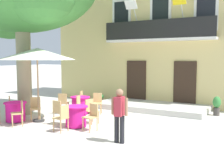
{
  "coord_description": "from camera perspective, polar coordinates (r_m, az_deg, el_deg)",
  "views": [
    {
      "loc": [
        5.94,
        -8.49,
        2.52
      ],
      "look_at": [
        -0.21,
        2.19,
        1.3
      ],
      "focal_mm": 44.52,
      "sensor_mm": 36.0,
      "label": 1
    }
  ],
  "objects": [
    {
      "name": "ground_plane",
      "position": [
        10.67,
        -4.97,
        -8.03
      ],
      "size": [
        120.0,
        120.0,
        0.0
      ],
      "primitive_type": "plane",
      "color": "beige"
    },
    {
      "name": "building_facade",
      "position": [
        16.3,
        12.35,
        9.84
      ],
      "size": [
        13.0,
        5.09,
        7.5
      ],
      "color": "#DBC67F",
      "rests_on": "ground"
    },
    {
      "name": "entrance_step_platform",
      "position": [
        13.5,
        7.96,
        -4.62
      ],
      "size": [
        5.28,
        2.32,
        0.25
      ],
      "primitive_type": "cube",
      "color": "silver",
      "rests_on": "ground"
    },
    {
      "name": "cafe_table_near_tree",
      "position": [
        11.44,
        -19.21,
        -5.38
      ],
      "size": [
        0.86,
        0.86,
        0.76
      ],
      "color": "#DB1984",
      "rests_on": "ground"
    },
    {
      "name": "cafe_chair_near_tree_0",
      "position": [
        11.44,
        -15.45,
        -4.57
      ],
      "size": [
        0.57,
        0.57,
        0.91
      ],
      "color": "tan",
      "rests_on": "ground"
    },
    {
      "name": "cafe_chair_near_tree_1",
      "position": [
        12.15,
        -19.8,
        -4.12
      ],
      "size": [
        0.56,
        0.56,
        0.91
      ],
      "color": "tan",
      "rests_on": "ground"
    },
    {
      "name": "cafe_chair_near_tree_3",
      "position": [
        10.68,
        -18.53,
        -5.38
      ],
      "size": [
        0.56,
        0.56,
        0.91
      ],
      "color": "tan",
      "rests_on": "ground"
    },
    {
      "name": "cafe_table_middle",
      "position": [
        10.08,
        -7.42,
        -6.58
      ],
      "size": [
        0.86,
        0.86,
        0.76
      ],
      "color": "#DB1984",
      "rests_on": "ground"
    },
    {
      "name": "cafe_chair_middle_0",
      "position": [
        10.55,
        -4.36,
        -5.23
      ],
      "size": [
        0.5,
        0.5,
        0.91
      ],
      "color": "tan",
      "rests_on": "ground"
    },
    {
      "name": "cafe_chair_middle_1",
      "position": [
        10.49,
        -10.85,
        -5.39
      ],
      "size": [
        0.42,
        0.42,
        0.91
      ],
      "color": "tan",
      "rests_on": "ground"
    },
    {
      "name": "cafe_chair_middle_2",
      "position": [
        9.47,
        -10.18,
        -6.57
      ],
      "size": [
        0.43,
        0.43,
        0.91
      ],
      "color": "tan",
      "rests_on": "ground"
    },
    {
      "name": "cafe_chair_middle_3",
      "position": [
        9.54,
        -4.21,
        -6.4
      ],
      "size": [
        0.48,
        0.48,
        0.91
      ],
      "color": "tan",
      "rests_on": "ground"
    },
    {
      "name": "cafe_table_front",
      "position": [
        12.37,
        -6.53,
        -4.29
      ],
      "size": [
        0.86,
        0.86,
        0.76
      ],
      "color": "#DB1984",
      "rests_on": "ground"
    },
    {
      "name": "cafe_chair_front_0",
      "position": [
        12.29,
        -3.04,
        -3.68
      ],
      "size": [
        0.53,
        0.53,
        0.91
      ],
      "color": "tan",
      "rests_on": "ground"
    },
    {
      "name": "cafe_chair_front_1",
      "position": [
        13.08,
        -5.89,
        -3.13
      ],
      "size": [
        0.51,
        0.51,
        0.91
      ],
      "color": "tan",
      "rests_on": "ground"
    },
    {
      "name": "cafe_chair_front_2",
      "position": [
        12.45,
        -10.0,
        -3.63
      ],
      "size": [
        0.53,
        0.53,
        0.91
      ],
      "color": "tan",
      "rests_on": "ground"
    },
    {
      "name": "cafe_chair_front_3",
      "position": [
        11.63,
        -7.41,
        -4.25
      ],
      "size": [
        0.5,
        0.5,
        0.91
      ],
      "color": "tan",
      "rests_on": "ground"
    },
    {
      "name": "cafe_umbrella",
      "position": [
        11.0,
        -15.12,
        5.94
      ],
      "size": [
        2.9,
        2.9,
        2.85
      ],
      "color": "#997A56",
      "rests_on": "ground"
    },
    {
      "name": "ground_planter_left",
      "position": [
        15.04,
        -2.29,
        -2.91
      ],
      "size": [
        0.33,
        0.33,
        0.5
      ],
      "color": "#47423D",
      "rests_on": "ground"
    },
    {
      "name": "ground_planter_right",
      "position": [
        12.72,
        20.71,
        -4.02
      ],
      "size": [
        0.33,
        0.33,
        0.83
      ],
      "color": "#47423D",
      "rests_on": "ground"
    },
    {
      "name": "pedestrian_near_entrance",
      "position": [
        8.1,
        1.53,
        -5.89
      ],
      "size": [
        0.53,
        0.36,
        1.6
      ],
      "color": "#232328",
      "rests_on": "ground"
    }
  ]
}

